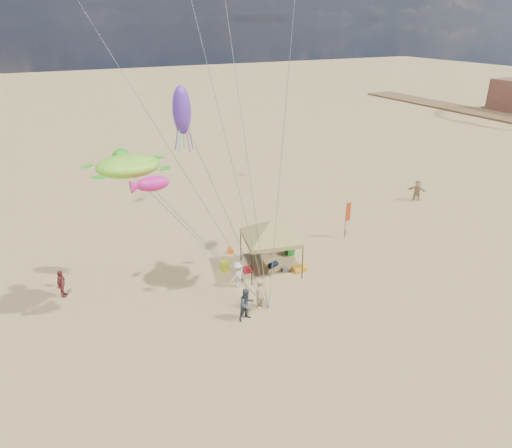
% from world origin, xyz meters
% --- Properties ---
extents(ground, '(280.00, 280.00, 0.00)m').
position_xyz_m(ground, '(0.00, 0.00, 0.00)').
color(ground, tan).
rests_on(ground, ground).
extents(canopy_tent, '(6.16, 6.16, 3.90)m').
position_xyz_m(canopy_tent, '(1.67, 4.31, 3.25)').
color(canopy_tent, black).
rests_on(canopy_tent, ground).
extents(feather_flag, '(0.42, 0.07, 2.76)m').
position_xyz_m(feather_flag, '(8.75, 5.92, 1.85)').
color(feather_flag, black).
rests_on(feather_flag, ground).
extents(cooler_red, '(0.54, 0.38, 0.38)m').
position_xyz_m(cooler_red, '(0.26, 4.61, 0.19)').
color(cooler_red, '#AE0D17').
rests_on(cooler_red, ground).
extents(cooler_blue, '(0.54, 0.38, 0.38)m').
position_xyz_m(cooler_blue, '(4.10, 7.59, 0.19)').
color(cooler_blue, navy).
rests_on(cooler_blue, ground).
extents(bag_navy, '(0.69, 0.54, 0.36)m').
position_xyz_m(bag_navy, '(1.97, 4.49, 0.18)').
color(bag_navy, black).
rests_on(bag_navy, ground).
extents(bag_orange, '(0.54, 0.69, 0.36)m').
position_xyz_m(bag_orange, '(0.38, 7.53, 0.18)').
color(bag_orange, '#FF610E').
rests_on(bag_orange, ground).
extents(chair_green, '(0.50, 0.50, 0.70)m').
position_xyz_m(chair_green, '(3.80, 5.52, 0.35)').
color(chair_green, '#188725').
rests_on(chair_green, ground).
extents(chair_yellow, '(0.50, 0.50, 0.70)m').
position_xyz_m(chair_yellow, '(-0.93, 5.45, 0.35)').
color(chair_yellow, yellow).
rests_on(chair_yellow, ground).
extents(crate_grey, '(0.34, 0.30, 0.28)m').
position_xyz_m(crate_grey, '(2.34, 3.70, 0.14)').
color(crate_grey, slate).
rests_on(crate_grey, ground).
extents(beach_cart, '(0.90, 0.50, 0.24)m').
position_xyz_m(beach_cart, '(3.21, 3.27, 0.20)').
color(beach_cart, orange).
rests_on(beach_cart, ground).
extents(person_near_a, '(0.75, 0.72, 1.73)m').
position_xyz_m(person_near_a, '(-0.88, 0.90, 0.86)').
color(person_near_a, tan).
rests_on(person_near_a, ground).
extents(person_near_b, '(1.00, 0.84, 1.83)m').
position_xyz_m(person_near_b, '(-1.94, 0.24, 0.91)').
color(person_near_b, '#38424C').
rests_on(person_near_b, ground).
extents(person_near_c, '(1.18, 0.94, 1.60)m').
position_xyz_m(person_near_c, '(-1.01, 3.37, 0.80)').
color(person_near_c, silver).
rests_on(person_near_c, ground).
extents(person_far_a, '(0.78, 1.05, 1.66)m').
position_xyz_m(person_far_a, '(-10.32, 6.90, 0.83)').
color(person_far_a, '#93383C').
rests_on(person_far_a, ground).
extents(person_far_c, '(1.42, 1.67, 1.81)m').
position_xyz_m(person_far_c, '(18.82, 9.27, 0.90)').
color(person_far_c, tan).
rests_on(person_far_c, ground).
extents(turtle_kite, '(3.56, 3.16, 1.00)m').
position_xyz_m(turtle_kite, '(-6.55, 3.37, 8.16)').
color(turtle_kite, '#90ED2F').
rests_on(turtle_kite, ground).
extents(fish_kite, '(1.75, 1.24, 0.71)m').
position_xyz_m(fish_kite, '(-5.76, 2.17, 7.53)').
color(fish_kite, '#E2208C').
rests_on(fish_kite, ground).
extents(squid_kite, '(1.05, 1.05, 2.50)m').
position_xyz_m(squid_kite, '(-3.14, 5.29, 10.16)').
color(squid_kite, '#6632C2').
rests_on(squid_kite, ground).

